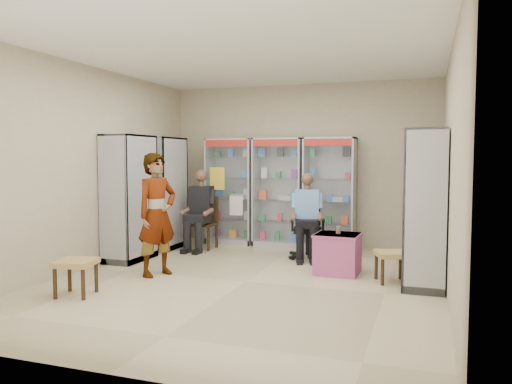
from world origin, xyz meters
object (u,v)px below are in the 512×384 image
(woven_stool_b, at_px, (76,278))
(seated_shopkeeper, at_px, (307,219))
(cabinet_left_far, at_px, (164,193))
(office_chair, at_px, (308,227))
(cabinet_right_far, at_px, (425,201))
(cabinet_right_near, at_px, (425,209))
(cabinet_back_right, at_px, (330,194))
(cabinet_back_left, at_px, (231,191))
(pink_trunk, at_px, (338,254))
(cabinet_back_mid, at_px, (279,192))
(cabinet_left_near, at_px, (129,198))
(woven_stool_a, at_px, (392,267))
(standing_man, at_px, (157,215))
(wooden_chair, at_px, (203,223))

(woven_stool_b, bearing_deg, seated_shopkeeper, 55.15)
(cabinet_left_far, relative_size, office_chair, 1.95)
(cabinet_right_far, distance_m, cabinet_right_near, 1.10)
(cabinet_back_right, bearing_deg, cabinet_right_far, -34.73)
(cabinet_back_left, height_order, seated_shopkeeper, cabinet_back_left)
(pink_trunk, bearing_deg, cabinet_right_near, -17.32)
(cabinet_back_right, bearing_deg, woven_stool_b, -119.61)
(cabinet_back_mid, height_order, cabinet_left_near, same)
(cabinet_left_near, xyz_separation_m, woven_stool_a, (4.06, -0.10, -0.80))
(standing_man, bearing_deg, cabinet_back_right, -10.76)
(office_chair, bearing_deg, cabinet_left_far, 166.98)
(cabinet_back_mid, distance_m, standing_man, 2.95)
(cabinet_back_left, height_order, pink_trunk, cabinet_back_left)
(cabinet_back_left, height_order, cabinet_left_near, same)
(cabinet_left_near, height_order, pink_trunk, cabinet_left_near)
(cabinet_left_far, bearing_deg, woven_stool_b, 10.07)
(wooden_chair, bearing_deg, cabinet_back_left, 71.10)
(cabinet_back_right, bearing_deg, woven_stool_a, -59.98)
(cabinet_back_left, distance_m, office_chair, 2.02)
(cabinet_back_left, xyz_separation_m, cabinet_left_far, (-0.93, -0.93, 0.00))
(seated_shopkeeper, bearing_deg, office_chair, 77.31)
(seated_shopkeeper, relative_size, pink_trunk, 2.21)
(cabinet_left_near, bearing_deg, wooden_chair, 152.39)
(seated_shopkeeper, height_order, woven_stool_b, seated_shopkeeper)
(cabinet_back_mid, bearing_deg, standing_man, -108.62)
(cabinet_left_far, xyz_separation_m, cabinet_left_near, (0.00, -1.10, 0.00))
(wooden_chair, height_order, standing_man, standing_man)
(seated_shopkeeper, relative_size, standing_man, 0.77)
(cabinet_back_mid, bearing_deg, woven_stool_a, -44.34)
(cabinet_left_near, distance_m, standing_man, 1.22)
(cabinet_back_mid, xyz_separation_m, woven_stool_b, (-1.33, -4.01, -0.78))
(pink_trunk, relative_size, standing_man, 0.35)
(cabinet_back_mid, height_order, cabinet_right_far, same)
(cabinet_right_near, bearing_deg, standing_man, 99.04)
(cabinet_right_near, bearing_deg, cabinet_back_left, 57.72)
(cabinet_back_mid, relative_size, cabinet_left_near, 1.00)
(cabinet_right_near, bearing_deg, cabinet_left_far, 73.75)
(cabinet_left_near, bearing_deg, cabinet_back_mid, 137.20)
(cabinet_right_far, height_order, pink_trunk, cabinet_right_far)
(woven_stool_a, bearing_deg, pink_trunk, 160.86)
(cabinet_right_far, bearing_deg, pink_trunk, 122.50)
(cabinet_right_far, height_order, office_chair, cabinet_right_far)
(cabinet_back_right, height_order, seated_shopkeeper, cabinet_back_right)
(woven_stool_a, bearing_deg, woven_stool_b, -151.83)
(wooden_chair, bearing_deg, cabinet_back_mid, 31.31)
(cabinet_left_far, xyz_separation_m, woven_stool_a, (4.06, -1.20, -0.80))
(standing_man, bearing_deg, cabinet_back_mid, 4.73)
(woven_stool_a, xyz_separation_m, woven_stool_b, (-3.51, -1.88, 0.01))
(cabinet_right_near, xyz_separation_m, seated_shopkeeper, (-1.81, 1.23, -0.35))
(cabinet_back_right, xyz_separation_m, seated_shopkeeper, (-0.18, -1.00, -0.35))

